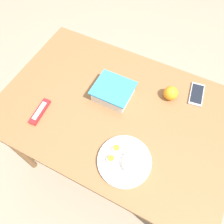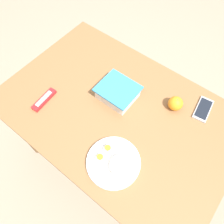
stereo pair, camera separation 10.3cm
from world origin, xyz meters
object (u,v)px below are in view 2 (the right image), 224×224
at_px(orange_fruit, 175,103).
at_px(cell_phone, 203,109).
at_px(rice_plate, 115,162).
at_px(candy_bar, 44,100).
at_px(food_container, 118,93).

height_order(orange_fruit, cell_phone, orange_fruit).
bearing_deg(rice_plate, candy_bar, 175.54).
distance_m(food_container, candy_bar, 0.37).
relative_size(rice_plate, cell_phone, 1.58).
xyz_separation_m(candy_bar, cell_phone, (0.65, 0.45, -0.00)).
bearing_deg(rice_plate, orange_fruit, 82.22).
bearing_deg(food_container, orange_fruit, 25.10).
relative_size(rice_plate, candy_bar, 1.57).
xyz_separation_m(orange_fruit, rice_plate, (-0.06, -0.41, -0.02)).
xyz_separation_m(food_container, candy_bar, (-0.27, -0.25, -0.02)).
height_order(rice_plate, cell_phone, rice_plate).
xyz_separation_m(rice_plate, cell_phone, (0.18, 0.48, -0.01)).
bearing_deg(orange_fruit, candy_bar, -145.23).
bearing_deg(rice_plate, cell_phone, 70.06).
distance_m(orange_fruit, rice_plate, 0.41).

